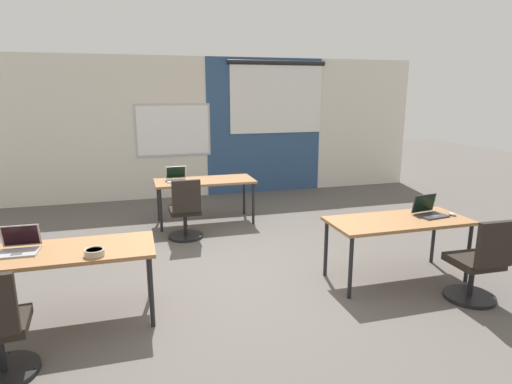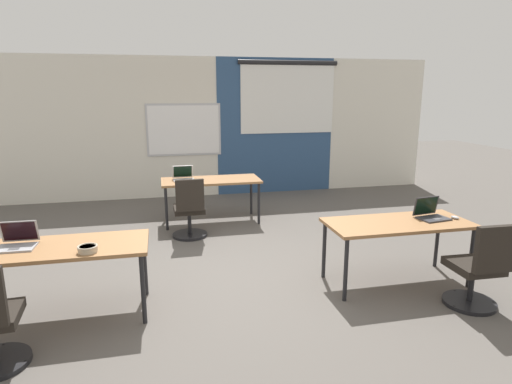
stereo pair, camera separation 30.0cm
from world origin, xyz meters
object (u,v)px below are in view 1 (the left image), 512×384
desk_near_left (65,256)px  laptop_near_right_end (429,211)px  desk_far_center (205,184)px  chair_far_left (186,214)px  laptop_far_left (177,178)px  laptop_near_left_end (19,247)px  chair_near_right_end (478,268)px  mouse_near_right_end (452,214)px  desk_near_right (398,224)px  snack_bowl (94,252)px

desk_near_left → laptop_near_right_end: laptop_near_right_end is taller
desk_near_left → laptop_near_right_end: size_ratio=4.36×
desk_far_center → chair_far_left: (-0.41, -0.74, -0.28)m
laptop_far_left → laptop_near_left_end: size_ratio=1.01×
laptop_near_left_end → chair_near_right_end: (4.35, -0.78, -0.39)m
laptop_near_left_end → mouse_near_right_end: (4.57, -0.10, -0.03)m
laptop_far_left → laptop_near_right_end: bearing=-48.7°
desk_near_left → mouse_near_right_end: mouse_near_right_end is taller
laptop_near_left_end → chair_near_right_end: laptop_near_left_end is taller
chair_far_left → mouse_near_right_end: 3.56m
laptop_near_right_end → desk_far_center: bearing=119.9°
laptop_near_left_end → desk_far_center: bearing=53.5°
desk_far_center → desk_near_right: bearing=-58.0°
chair_far_left → laptop_near_right_end: bearing=141.3°
laptop_far_left → chair_near_right_end: laptop_far_left is taller
laptop_near_left_end → snack_bowl: laptop_near_left_end is taller
desk_near_right → snack_bowl: snack_bowl is taller
desk_near_left → desk_near_right: (3.50, 0.00, 0.00)m
laptop_far_left → chair_far_left: 0.89m
laptop_near_right_end → laptop_far_left: bearing=124.5°
laptop_near_left_end → desk_near_left: bearing=-7.4°
laptop_near_right_end → chair_near_right_end: bearing=-95.2°
desk_near_right → chair_far_left: bearing=136.5°
desk_far_center → chair_far_left: chair_far_left is taller
laptop_far_left → mouse_near_right_end: bearing=-46.9°
chair_far_left → desk_near_left: bearing=56.1°
mouse_near_right_end → laptop_far_left: bearing=134.9°
chair_far_left → chair_near_right_end: size_ratio=1.00×
chair_far_left → laptop_near_left_end: (-1.72, -2.00, 0.39)m
desk_near_right → laptop_near_right_end: bearing=5.6°
laptop_near_right_end → mouse_near_right_end: laptop_near_right_end is taller
laptop_far_left → laptop_near_right_end: laptop_near_right_end is taller
laptop_far_left → laptop_near_left_end: (-1.69, -2.79, 0.00)m
desk_near_left → laptop_far_left: size_ratio=4.72×
mouse_near_right_end → desk_far_center: bearing=130.6°
laptop_near_left_end → laptop_near_right_end: bearing=1.1°
laptop_far_left → snack_bowl: (-1.03, -3.08, -0.01)m
desk_far_center → snack_bowl: 3.37m
laptop_near_right_end → desk_near_right: bearing=177.1°
desk_near_right → chair_near_right_end: bearing=-56.7°
laptop_far_left → laptop_near_left_end: bearing=-122.9°
desk_near_left → chair_near_right_end: bearing=-10.3°
chair_far_left → laptop_near_right_end: size_ratio=2.51×
laptop_near_left_end → mouse_near_right_end: bearing=0.1°
desk_far_center → laptop_near_left_end: bearing=-127.8°
laptop_near_left_end → mouse_near_right_end: size_ratio=3.00×
desk_far_center → laptop_near_right_end: laptop_near_right_end is taller
desk_near_left → snack_bowl: 0.37m
desk_near_left → chair_far_left: (1.34, 2.06, -0.28)m
desk_far_center → chair_far_left: 0.90m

